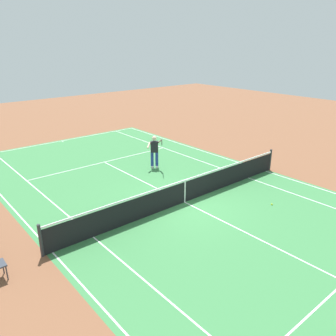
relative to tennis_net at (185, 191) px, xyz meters
name	(u,v)px	position (x,y,z in m)	size (l,w,h in m)	color
ground_plane	(185,202)	(0.00, 0.00, -0.49)	(60.00, 60.00, 0.00)	brown
court_slab	(185,202)	(0.00, 0.00, -0.49)	(24.20, 11.40, 0.00)	#387A42
court_line_markings	(185,202)	(0.00, 0.00, -0.49)	(23.85, 11.05, 0.01)	white
tennis_net	(185,191)	(0.00, 0.00, 0.00)	(0.10, 11.70, 1.08)	#2D2D33
tennis_player_near	(155,150)	(4.01, -1.60, 0.44)	(1.17, 0.75, 1.70)	navy
tennis_ball	(272,204)	(-2.42, -2.48, -0.46)	(0.07, 0.07, 0.07)	#CCE01E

